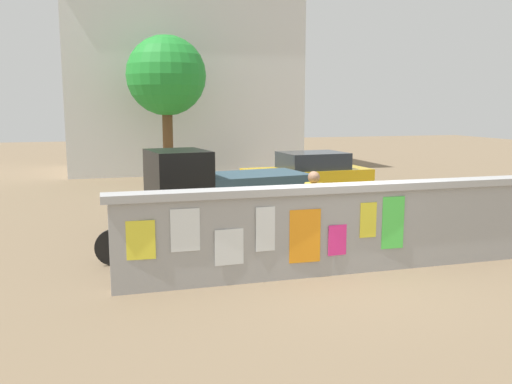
% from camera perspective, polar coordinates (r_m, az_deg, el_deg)
% --- Properties ---
extents(ground, '(60.00, 60.00, 0.00)m').
position_cam_1_polar(ground, '(16.82, -2.78, -0.56)').
color(ground, '#7A664C').
extents(poster_wall, '(7.68, 0.42, 1.52)m').
position_cam_1_polar(poster_wall, '(9.20, 8.73, -3.72)').
color(poster_wall, '#9A9A9A').
rests_on(poster_wall, ground).
extents(auto_rickshaw_truck, '(3.77, 1.99, 1.85)m').
position_cam_1_polar(auto_rickshaw_truck, '(12.34, -3.76, 0.17)').
color(auto_rickshaw_truck, black).
rests_on(auto_rickshaw_truck, ground).
extents(car_parked, '(3.91, 1.96, 1.40)m').
position_cam_1_polar(car_parked, '(16.76, 5.52, 1.90)').
color(car_parked, black).
rests_on(car_parked, ground).
extents(motorcycle, '(1.90, 0.56, 0.87)m').
position_cam_1_polar(motorcycle, '(11.61, 13.74, -2.83)').
color(motorcycle, black).
rests_on(motorcycle, ground).
extents(bicycle_near, '(1.71, 0.44, 0.95)m').
position_cam_1_polar(bicycle_near, '(13.69, 13.65, -1.46)').
color(bicycle_near, black).
rests_on(bicycle_near, ground).
extents(bicycle_far, '(1.71, 0.44, 0.95)m').
position_cam_1_polar(bicycle_far, '(9.95, -11.74, -5.32)').
color(bicycle_far, black).
rests_on(bicycle_far, ground).
extents(person_walking, '(0.42, 0.42, 1.62)m').
position_cam_1_polar(person_walking, '(10.06, 6.06, -1.39)').
color(person_walking, '#3F994C').
rests_on(person_walking, ground).
extents(tree_roadside, '(2.86, 2.86, 5.32)m').
position_cam_1_polar(tree_roadside, '(20.09, -9.44, 11.91)').
color(tree_roadside, brown).
rests_on(tree_roadside, ground).
extents(building_background, '(10.06, 5.52, 7.90)m').
position_cam_1_polar(building_background, '(24.84, -7.86, 11.64)').
color(building_background, silver).
rests_on(building_background, ground).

